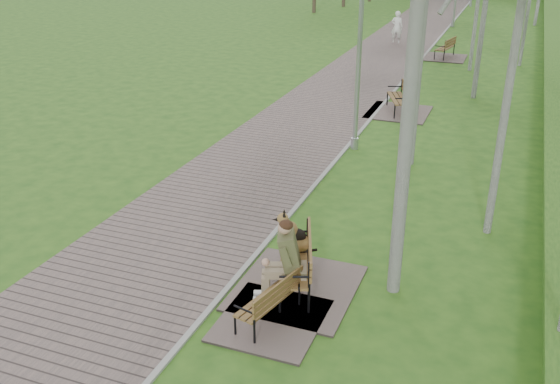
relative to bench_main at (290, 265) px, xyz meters
The scene contains 8 objects.
walkway 17.21m from the bench_main, 99.18° to the left, with size 3.50×67.00×0.04m, color #685854.
kerb 17.02m from the bench_main, 93.35° to the left, with size 0.10×67.00×0.05m, color #999993.
bench_main is the anchor object (origin of this frame).
bench_second 1.03m from the bench_main, 89.67° to the right, with size 1.56×1.74×0.96m.
bench_third 11.03m from the bench_main, 91.94° to the left, with size 1.91×2.12×1.17m.
bench_far 20.16m from the bench_main, 90.32° to the left, with size 1.80×2.00×1.11m.
lamp_post_second 7.55m from the bench_main, 96.27° to the left, with size 0.21×0.21×5.43m.
pedestrian_near 23.03m from the bench_main, 97.08° to the left, with size 0.58×0.38×1.58m, color white.
Camera 1 is at (4.11, -4.02, 5.88)m, focal length 40.00 mm.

